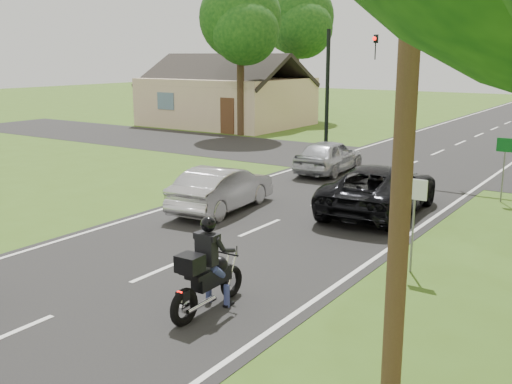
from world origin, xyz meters
TOP-DOWN VIEW (x-y plane):
  - ground at (0.00, 0.00)m, footprint 140.00×140.00m
  - road at (0.00, 10.00)m, footprint 8.00×100.00m
  - cross_road at (0.00, 16.00)m, footprint 60.00×7.00m
  - motorcycle_rider at (2.24, -1.20)m, footprint 0.61×2.16m
  - dark_suv at (2.10, 7.46)m, footprint 2.86×5.52m
  - silver_sedan at (-2.08, 5.00)m, footprint 1.87×4.31m
  - silver_suv at (-2.11, 12.28)m, footprint 1.84×4.14m
  - traffic_signal at (3.34, 14.00)m, footprint 6.38×0.44m
  - signal_pole_far at (-5.20, 18.00)m, footprint 0.20×0.20m
  - utility_pole_near at (6.20, -2.00)m, footprint 1.60×0.28m
  - sign_white at (4.70, 2.98)m, footprint 0.55×0.07m
  - sign_green at (4.90, 10.98)m, footprint 0.55×0.07m
  - tree_left_near at (-11.73, 19.78)m, footprint 5.12×4.96m
  - tree_left_far at (-13.70, 29.76)m, footprint 5.76×5.58m
  - house at (-16.00, 24.00)m, footprint 10.20×8.00m

SIDE VIEW (x-z plane):
  - ground at x=0.00m, z-range 0.00..0.00m
  - cross_road at x=0.00m, z-range 0.00..0.01m
  - road at x=0.00m, z-range 0.00..0.01m
  - silver_sedan at x=-2.08m, z-range 0.01..1.39m
  - silver_suv at x=-2.11m, z-range 0.01..1.40m
  - motorcycle_rider at x=2.24m, z-range -0.20..1.66m
  - dark_suv at x=2.10m, z-range 0.01..1.50m
  - sign_white at x=4.70m, z-range 0.54..2.66m
  - sign_green at x=4.90m, z-range 0.54..2.66m
  - house at x=-16.00m, z-range -0.65..4.19m
  - signal_pole_far at x=-5.20m, z-range 0.00..6.00m
  - traffic_signal at x=3.34m, z-range 1.14..7.14m
  - utility_pole_near at x=6.20m, z-range 0.08..10.08m
  - tree_left_near at x=-11.73m, z-range 1.92..11.14m
  - tree_left_far at x=-13.70m, z-range 2.06..12.20m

